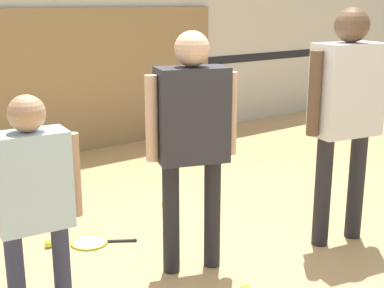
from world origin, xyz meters
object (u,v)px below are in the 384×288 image
racket_spare_on_floor (92,242)px  tennis_ball_by_spare_racket (49,243)px  person_instructor (192,128)px  person_student_right (346,102)px  tennis_ball_stray_left (165,203)px  person_student_left (33,193)px

racket_spare_on_floor → tennis_ball_by_spare_racket: (-0.31, 0.13, 0.02)m
person_instructor → person_student_right: bearing=4.4°
person_student_right → tennis_ball_stray_left: person_student_right is taller
tennis_ball_stray_left → tennis_ball_by_spare_racket: bearing=-172.5°
tennis_ball_by_spare_racket → person_instructor: bearing=-53.7°
racket_spare_on_floor → tennis_ball_by_spare_racket: 0.34m
tennis_ball_by_spare_racket → person_student_left: bearing=-114.1°
person_instructor → person_student_right: person_student_right is taller
person_student_right → tennis_ball_by_spare_racket: (-1.92, 1.29, -1.11)m
person_student_left → tennis_ball_by_spare_racket: 1.45m
person_student_right → tennis_ball_by_spare_racket: person_student_right is taller
racket_spare_on_floor → tennis_ball_stray_left: (0.92, 0.29, 0.02)m
person_student_left → person_instructor: bearing=13.4°
person_student_left → racket_spare_on_floor: person_student_left is taller
person_student_left → tennis_ball_stray_left: person_student_left is taller
racket_spare_on_floor → tennis_ball_stray_left: bearing=51.1°
person_student_right → racket_spare_on_floor: bearing=-23.5°
person_instructor → tennis_ball_stray_left: person_instructor is taller
person_student_right → tennis_ball_stray_left: 1.95m
person_student_right → person_student_left: bearing=7.2°
racket_spare_on_floor → tennis_ball_by_spare_racket: size_ratio=8.05×
person_instructor → tennis_ball_by_spare_racket: person_instructor is taller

